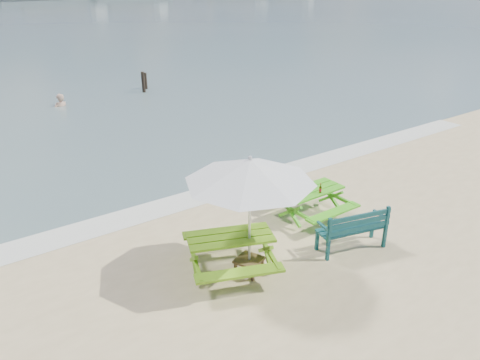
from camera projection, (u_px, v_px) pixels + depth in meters
foam_strip at (210, 193)px, 12.15m from camera, size 22.00×0.90×0.01m
picnic_table_left at (230, 254)px, 8.84m from camera, size 2.14×2.24×0.76m
picnic_table_right at (311, 204)px, 10.84m from camera, size 1.51×1.67×0.71m
park_bench at (351, 236)px, 9.61m from camera, size 1.53×0.83×0.90m
side_table at (249, 265)px, 8.85m from camera, size 0.61×0.61×0.30m
patio_umbrella at (250, 171)px, 8.08m from camera, size 3.04×3.04×2.32m
beer_bottle at (320, 190)px, 10.49m from camera, size 0.06×0.06×0.23m
swimmer at (62, 114)px, 20.49m from camera, size 0.71×0.52×1.78m
mooring_pilings at (144, 84)px, 22.89m from camera, size 0.56×0.76×1.19m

